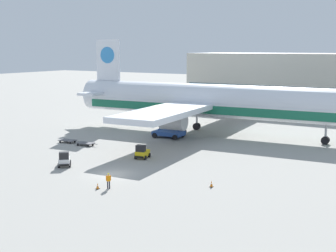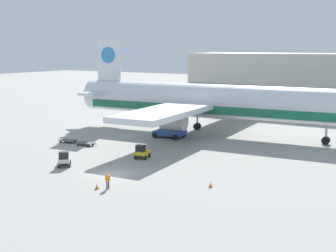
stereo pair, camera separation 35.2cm
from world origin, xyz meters
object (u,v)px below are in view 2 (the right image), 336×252
object	(u,v)px
scissor_lift_loader	(169,126)
traffic_cone_near	(211,184)
baggage_dolly_second	(86,143)
traffic_cone_far	(97,186)
baggage_tug_mid	(64,160)
airplane_main	(208,102)
baggage_tug_foreground	(142,152)
ground_crew_near	(108,179)
baggage_dolly_lead	(68,140)

from	to	relation	value
scissor_lift_loader	traffic_cone_near	size ratio (longest dim) A/B	7.83
baggage_dolly_second	traffic_cone_far	size ratio (longest dim) A/B	5.64
traffic_cone_far	scissor_lift_loader	bearing A→B (deg)	106.79
scissor_lift_loader	baggage_dolly_second	distance (m)	14.99
scissor_lift_loader	baggage_tug_mid	size ratio (longest dim) A/B	2.00
airplane_main	baggage_tug_mid	world-z (taller)	airplane_main
baggage_tug_foreground	scissor_lift_loader	bearing A→B (deg)	-174.95
baggage_dolly_second	traffic_cone_far	world-z (taller)	traffic_cone_far
ground_crew_near	traffic_cone_far	world-z (taller)	ground_crew_near
baggage_tug_mid	baggage_dolly_second	bearing A→B (deg)	167.83
baggage_dolly_lead	ground_crew_near	distance (m)	27.26
baggage_tug_foreground	traffic_cone_near	distance (m)	16.10
scissor_lift_loader	baggage_dolly_lead	world-z (taller)	scissor_lift_loader
airplane_main	ground_crew_near	distance (m)	36.34
baggage_tug_mid	ground_crew_near	world-z (taller)	baggage_tug_mid
baggage_tug_mid	baggage_dolly_second	world-z (taller)	baggage_tug_mid
baggage_tug_mid	ground_crew_near	distance (m)	12.11
baggage_tug_mid	airplane_main	bearing A→B (deg)	128.61
airplane_main	ground_crew_near	bearing A→B (deg)	-85.12
baggage_tug_foreground	baggage_dolly_second	size ratio (longest dim) A/B	0.72
traffic_cone_near	ground_crew_near	bearing A→B (deg)	-145.34
baggage_tug_foreground	baggage_dolly_lead	bearing A→B (deg)	-112.20
baggage_tug_foreground	ground_crew_near	distance (m)	14.59
airplane_main	baggage_tug_foreground	xyz separation A→B (m)	(0.89, -21.83, -4.96)
baggage_tug_foreground	baggage_dolly_second	bearing A→B (deg)	-114.08
baggage_dolly_second	traffic_cone_far	distance (m)	23.79
baggage_dolly_lead	scissor_lift_loader	bearing A→B (deg)	41.12
baggage_dolly_lead	traffic_cone_near	world-z (taller)	traffic_cone_near
airplane_main	baggage_dolly_second	world-z (taller)	airplane_main
baggage_tug_mid	baggage_dolly_lead	size ratio (longest dim) A/B	0.74
airplane_main	baggage_dolly_lead	size ratio (longest dim) A/B	15.45
baggage_tug_foreground	ground_crew_near	world-z (taller)	baggage_tug_foreground
baggage_tug_mid	traffic_cone_far	distance (m)	11.57
airplane_main	baggage_dolly_lead	world-z (taller)	airplane_main
scissor_lift_loader	baggage_tug_foreground	xyz separation A→B (m)	(4.91, -15.23, -1.23)
scissor_lift_loader	baggage_tug_foreground	bearing A→B (deg)	-76.66
baggage_tug_foreground	baggage_dolly_lead	world-z (taller)	baggage_tug_foreground
scissor_lift_loader	baggage_tug_mid	distance (m)	24.27
airplane_main	baggage_dolly_lead	xyz separation A→B (m)	(-15.82, -19.07, -5.45)
airplane_main	baggage_tug_mid	bearing A→B (deg)	-104.21
scissor_lift_loader	baggage_tug_mid	xyz separation A→B (m)	(-1.23, -24.20, -1.23)
baggage_dolly_second	ground_crew_near	xyz separation A→B (m)	(17.65, -16.23, 0.66)
airplane_main	traffic_cone_near	bearing A→B (deg)	-66.80
airplane_main	ground_crew_near	xyz separation A→B (m)	(5.89, -35.54, -4.79)
scissor_lift_loader	traffic_cone_near	world-z (taller)	scissor_lift_loader
baggage_tug_mid	baggage_dolly_second	distance (m)	13.21
ground_crew_near	traffic_cone_near	bearing A→B (deg)	-18.07
airplane_main	traffic_cone_far	distance (m)	37.01
baggage_tug_mid	scissor_lift_loader	bearing A→B (deg)	135.38
baggage_dolly_second	baggage_dolly_lead	bearing A→B (deg)	171.12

